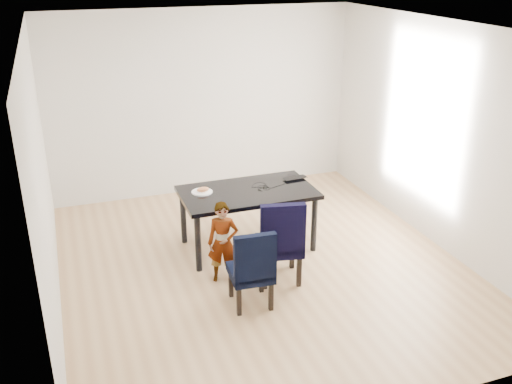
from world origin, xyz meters
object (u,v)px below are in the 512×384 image
object	(u,v)px
chair_left	(250,266)
laptop	(293,177)
dining_table	(248,219)
child	(223,243)
chair_right	(279,238)
plate	(202,192)

from	to	relation	value
chair_left	laptop	xyz separation A→B (m)	(1.06, 1.39, 0.32)
chair_left	dining_table	bearing A→B (deg)	76.56
chair_left	child	bearing A→B (deg)	107.84
chair_left	laptop	distance (m)	1.77
chair_right	laptop	distance (m)	1.21
chair_left	laptop	size ratio (longest dim) A/B	2.93
chair_left	plate	distance (m)	1.36
child	chair_left	bearing A→B (deg)	-55.65
dining_table	chair_right	bearing A→B (deg)	-84.21
chair_right	child	distance (m)	0.62
dining_table	plate	xyz separation A→B (m)	(-0.53, 0.13, 0.38)
laptop	plate	bearing A→B (deg)	-1.03
dining_table	chair_left	world-z (taller)	chair_left
child	laptop	distance (m)	1.49
chair_left	child	world-z (taller)	child
plate	dining_table	bearing A→B (deg)	-13.48
chair_right	plate	xyz separation A→B (m)	(-0.61, 0.95, 0.26)
chair_right	plate	world-z (taller)	chair_right
laptop	child	bearing A→B (deg)	31.29
chair_left	plate	world-z (taller)	chair_left
plate	laptop	distance (m)	1.21
chair_left	chair_right	xyz separation A→B (m)	(0.46, 0.37, 0.05)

